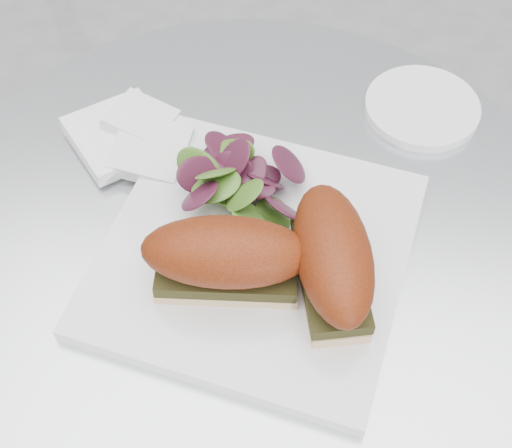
{
  "coord_description": "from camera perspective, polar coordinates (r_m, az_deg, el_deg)",
  "views": [
    {
      "loc": [
        0.06,
        -0.41,
        1.32
      ],
      "look_at": [
        0.01,
        -0.01,
        0.77
      ],
      "focal_mm": 50.0,
      "sensor_mm": 36.0,
      "label": 1
    }
  ],
  "objects": [
    {
      "name": "saucer",
      "position": [
        0.86,
        13.15,
        9.08
      ],
      "size": [
        0.13,
        0.13,
        0.01
      ],
      "primitive_type": "cylinder",
      "color": "white",
      "rests_on": "table"
    },
    {
      "name": "sandwich_left",
      "position": [
        0.64,
        -2.42,
        -2.69
      ],
      "size": [
        0.16,
        0.08,
        0.08
      ],
      "rotation": [
        0.0,
        0.0,
        0.09
      ],
      "color": "#D6B185",
      "rests_on": "plate"
    },
    {
      "name": "table",
      "position": [
        0.93,
        -0.62,
        -9.85
      ],
      "size": [
        0.7,
        0.7,
        0.73
      ],
      "color": "silver",
      "rests_on": "ground"
    },
    {
      "name": "salad",
      "position": [
        0.72,
        -0.69,
        3.7
      ],
      "size": [
        0.11,
        0.11,
        0.05
      ],
      "primitive_type": null,
      "color": "#4F7C28",
      "rests_on": "plate"
    },
    {
      "name": "napkin",
      "position": [
        0.8,
        -9.59,
        6.13
      ],
      "size": [
        0.17,
        0.17,
        0.02
      ],
      "primitive_type": null,
      "rotation": [
        0.0,
        0.0,
        0.41
      ],
      "color": "white",
      "rests_on": "table"
    },
    {
      "name": "plate",
      "position": [
        0.7,
        -0.07,
        -2.33
      ],
      "size": [
        0.34,
        0.34,
        0.02
      ],
      "primitive_type": "cube",
      "rotation": [
        0.0,
        0.0,
        -0.19
      ],
      "color": "white",
      "rests_on": "table"
    },
    {
      "name": "sandwich_right",
      "position": [
        0.64,
        6.13,
        -2.78
      ],
      "size": [
        0.1,
        0.16,
        0.08
      ],
      "rotation": [
        0.0,
        0.0,
        -1.32
      ],
      "color": "#D6B185",
      "rests_on": "plate"
    }
  ]
}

